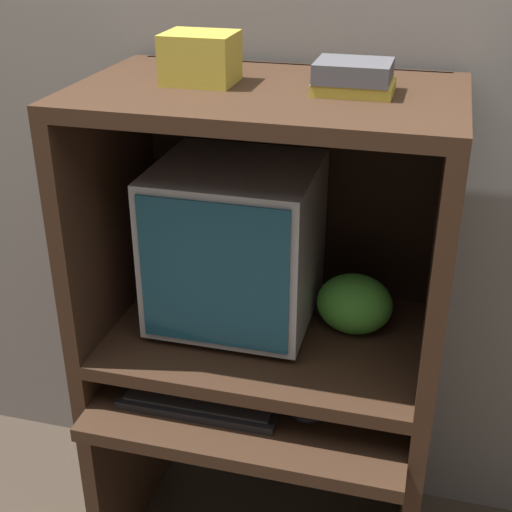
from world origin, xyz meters
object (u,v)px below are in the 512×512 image
(keyboard, at_px, (201,401))
(snack_bag, at_px, (354,304))
(mouse, at_px, (306,416))
(storage_box, at_px, (200,58))
(crt_monitor, at_px, (236,244))
(book_stack, at_px, (354,77))

(keyboard, xyz_separation_m, snack_bag, (0.34, 0.24, 0.19))
(mouse, xyz_separation_m, snack_bag, (0.07, 0.24, 0.19))
(snack_bag, relative_size, storage_box, 1.23)
(crt_monitor, xyz_separation_m, book_stack, (0.28, -0.04, 0.44))
(mouse, relative_size, snack_bag, 0.34)
(mouse, distance_m, book_stack, 0.79)
(crt_monitor, xyz_separation_m, mouse, (0.23, -0.22, -0.33))
(keyboard, distance_m, mouse, 0.26)
(snack_bag, xyz_separation_m, storage_box, (-0.37, -0.05, 0.60))
(keyboard, xyz_separation_m, storage_box, (-0.04, 0.19, 0.79))
(mouse, bearing_deg, snack_bag, 72.97)
(crt_monitor, relative_size, book_stack, 2.51)
(crt_monitor, relative_size, keyboard, 1.06)
(crt_monitor, bearing_deg, storage_box, -151.32)
(snack_bag, distance_m, storage_box, 0.71)
(crt_monitor, bearing_deg, snack_bag, 2.94)
(keyboard, height_order, storage_box, storage_box)
(keyboard, xyz_separation_m, mouse, (0.26, 0.00, 0.00))
(storage_box, bearing_deg, keyboard, -79.13)
(book_stack, height_order, storage_box, storage_box)
(crt_monitor, height_order, mouse, crt_monitor)
(keyboard, relative_size, snack_bag, 2.07)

